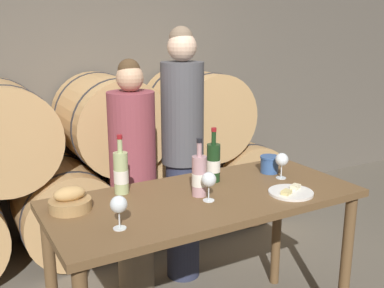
% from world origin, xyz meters
% --- Properties ---
extents(stone_wall_back, '(10.00, 0.12, 3.20)m').
position_xyz_m(stone_wall_back, '(0.00, 2.07, 1.60)').
color(stone_wall_back, '#60594F').
rests_on(stone_wall_back, ground_plane).
extents(barrel_stack, '(3.25, 0.82, 1.43)m').
position_xyz_m(barrel_stack, '(0.00, 1.54, 0.66)').
color(barrel_stack, tan).
rests_on(barrel_stack, ground_plane).
extents(tasting_table, '(1.67, 0.74, 0.92)m').
position_xyz_m(tasting_table, '(0.00, 0.00, 0.80)').
color(tasting_table, brown).
rests_on(tasting_table, ground_plane).
extents(person_left, '(0.31, 0.31, 1.60)m').
position_xyz_m(person_left, '(-0.12, 0.73, 0.82)').
color(person_left, '#756651').
rests_on(person_left, ground_plane).
extents(person_right, '(0.29, 0.29, 1.80)m').
position_xyz_m(person_right, '(0.25, 0.73, 0.94)').
color(person_right, '#2D334C').
rests_on(person_right, ground_plane).
extents(wine_bottle_red, '(0.08, 0.08, 0.32)m').
position_xyz_m(wine_bottle_red, '(0.16, 0.18, 1.03)').
color(wine_bottle_red, '#193819').
rests_on(wine_bottle_red, tasting_table).
extents(wine_bottle_white, '(0.08, 0.08, 0.32)m').
position_xyz_m(wine_bottle_white, '(-0.38, 0.25, 1.03)').
color(wine_bottle_white, '#ADBC7F').
rests_on(wine_bottle_white, tasting_table).
extents(wine_bottle_rose, '(0.08, 0.08, 0.31)m').
position_xyz_m(wine_bottle_rose, '(-0.03, 0.02, 1.03)').
color(wine_bottle_rose, '#BC8E93').
rests_on(wine_bottle_rose, tasting_table).
extents(blue_crock, '(0.12, 0.12, 0.10)m').
position_xyz_m(blue_crock, '(0.55, 0.14, 0.98)').
color(blue_crock, '#335693').
rests_on(blue_crock, tasting_table).
extents(bread_basket, '(0.21, 0.21, 0.12)m').
position_xyz_m(bread_basket, '(-0.68, 0.15, 0.96)').
color(bread_basket, '#A87F4C').
rests_on(bread_basket, tasting_table).
extents(cheese_plate, '(0.24, 0.24, 0.04)m').
position_xyz_m(cheese_plate, '(0.41, -0.21, 0.93)').
color(cheese_plate, white).
rests_on(cheese_plate, tasting_table).
extents(wine_glass_far_left, '(0.08, 0.08, 0.15)m').
position_xyz_m(wine_glass_far_left, '(-0.55, -0.17, 1.03)').
color(wine_glass_far_left, white).
rests_on(wine_glass_far_left, tasting_table).
extents(wine_glass_left, '(0.08, 0.08, 0.15)m').
position_xyz_m(wine_glass_left, '(-0.03, -0.07, 1.03)').
color(wine_glass_left, white).
rests_on(wine_glass_left, tasting_table).
extents(wine_glass_center, '(0.08, 0.08, 0.15)m').
position_xyz_m(wine_glass_center, '(0.54, 0.02, 1.03)').
color(wine_glass_center, white).
rests_on(wine_glass_center, tasting_table).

